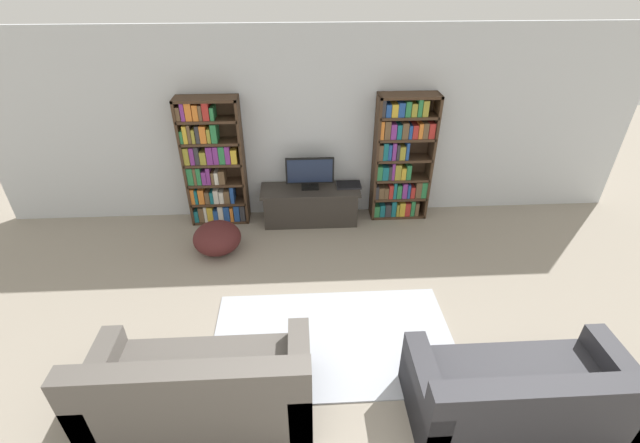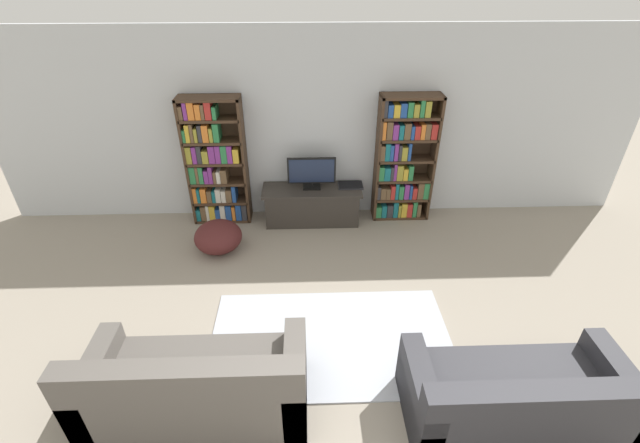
{
  "view_description": "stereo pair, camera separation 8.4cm",
  "coord_description": "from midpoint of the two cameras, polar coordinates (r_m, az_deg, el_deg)",
  "views": [
    {
      "loc": [
        -0.26,
        -1.34,
        3.3
      ],
      "look_at": [
        -0.03,
        2.78,
        0.7
      ],
      "focal_mm": 24.0,
      "sensor_mm": 36.0,
      "label": 1
    },
    {
      "loc": [
        -0.18,
        -1.34,
        3.3
      ],
      "look_at": [
        -0.03,
        2.78,
        0.7
      ],
      "focal_mm": 24.0,
      "sensor_mm": 36.0,
      "label": 2
    }
  ],
  "objects": [
    {
      "name": "couch_right_sofa",
      "position": [
        4.04,
        25.43,
        -20.73
      ],
      "size": [
        1.76,
        0.83,
        0.78
      ],
      "color": "#2D2D33",
      "rests_on": "ground_plane"
    },
    {
      "name": "area_rug",
      "position": [
        4.45,
        2.03,
        -15.6
      ],
      "size": [
        2.4,
        1.41,
        0.02
      ],
      "color": "#B2B7C1",
      "rests_on": "ground_plane"
    },
    {
      "name": "television",
      "position": [
        5.88,
        -0.72,
        6.56
      ],
      "size": [
        0.66,
        0.16,
        0.45
      ],
      "color": "black",
      "rests_on": "tv_stand"
    },
    {
      "name": "couch_left_sectional",
      "position": [
        3.86,
        -15.42,
        -20.64
      ],
      "size": [
        1.78,
        0.85,
        0.89
      ],
      "color": "#56514C",
      "rests_on": "ground_plane"
    },
    {
      "name": "bookshelf_left",
      "position": [
        6.04,
        -13.5,
        7.43
      ],
      "size": [
        0.8,
        0.3,
        1.78
      ],
      "color": "#422D1E",
      "rests_on": "ground_plane"
    },
    {
      "name": "wall_back",
      "position": [
        5.93,
        0.22,
        12.48
      ],
      "size": [
        8.8,
        0.06,
        2.6
      ],
      "color": "silver",
      "rests_on": "ground_plane"
    },
    {
      "name": "tv_stand",
      "position": [
        6.09,
        -0.68,
        2.25
      ],
      "size": [
        1.38,
        0.48,
        0.52
      ],
      "color": "#332D28",
      "rests_on": "ground_plane"
    },
    {
      "name": "laptop",
      "position": [
        6.05,
        4.47,
        4.86
      ],
      "size": [
        0.35,
        0.25,
        0.03
      ],
      "color": "#28282D",
      "rests_on": "tv_stand"
    },
    {
      "name": "bookshelf_right",
      "position": [
        6.06,
        11.36,
        8.03
      ],
      "size": [
        0.8,
        0.3,
        1.78
      ],
      "color": "#422D1E",
      "rests_on": "ground_plane"
    },
    {
      "name": "beanbag_ottoman",
      "position": [
        5.66,
        -13.0,
        -2.0
      ],
      "size": [
        0.61,
        0.61,
        0.39
      ],
      "primitive_type": "ellipsoid",
      "color": "#4C1E1E",
      "rests_on": "ground_plane"
    }
  ]
}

